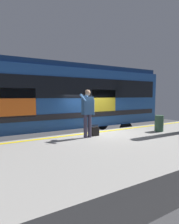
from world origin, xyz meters
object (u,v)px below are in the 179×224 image
trash_bin (159,123)px  handbag (95,131)px  passenger (88,109)px  train_carriage (55,96)px

trash_bin → handbag: bearing=-12.7°
passenger → handbag: bearing=-166.3°
handbag → passenger: bearing=13.7°
passenger → handbag: size_ratio=4.25×
train_carriage → handbag: 3.16m
passenger → handbag: passenger is taller
passenger → trash_bin: passenger is taller
trash_bin → train_carriage: bearing=-43.8°
passenger → trash_bin: bearing=170.3°
train_carriage → passenger: 2.93m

